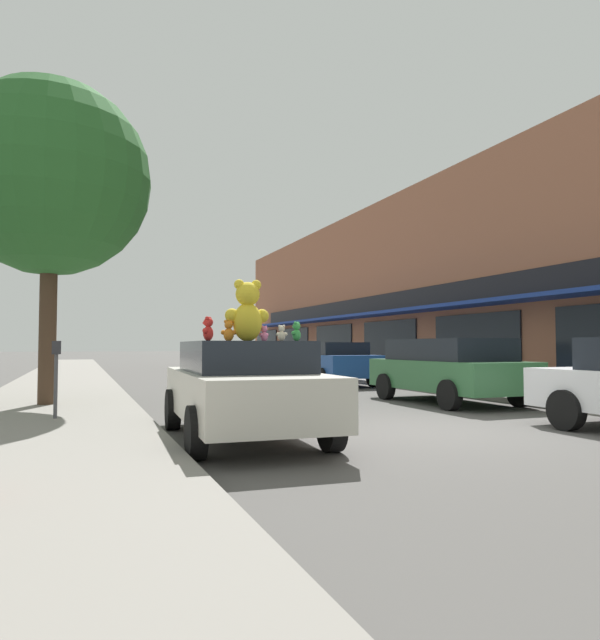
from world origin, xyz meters
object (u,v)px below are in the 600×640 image
(parking_meter, at_px, (56,369))
(teddy_bear_green, at_px, (296,332))
(teddy_bear_giant, at_px, (247,312))
(street_tree, at_px, (51,179))
(teddy_bear_red, at_px, (208,329))
(teddy_bear_cream, at_px, (282,333))
(teddy_bear_orange, at_px, (229,331))
(plush_art_car, at_px, (243,387))
(parked_car_far_right, at_px, (331,362))
(teddy_bear_white, at_px, (246,331))
(teddy_bear_pink, at_px, (264,334))
(parked_car_far_center, at_px, (448,368))

(parking_meter, bearing_deg, teddy_bear_green, -42.73)
(teddy_bear_giant, xyz_separation_m, street_tree, (-2.91, 4.66, 2.96))
(teddy_bear_giant, relative_size, teddy_bear_red, 2.79)
(teddy_bear_cream, bearing_deg, teddy_bear_green, -110.99)
(teddy_bear_orange, bearing_deg, plush_art_car, 143.03)
(parking_meter, bearing_deg, parked_car_far_right, 41.87)
(teddy_bear_white, relative_size, street_tree, 0.05)
(teddy_bear_cream, distance_m, parked_car_far_right, 11.93)
(teddy_bear_pink, xyz_separation_m, teddy_bear_orange, (-0.53, 0.04, 0.04))
(plush_art_car, xyz_separation_m, parked_car_far_right, (5.81, 9.80, 0.04))
(teddy_bear_pink, height_order, parking_meter, teddy_bear_pink)
(teddy_bear_red, relative_size, teddy_bear_white, 0.94)
(teddy_bear_cream, bearing_deg, parked_car_far_right, -82.59)
(plush_art_car, distance_m, parked_car_far_right, 11.40)
(plush_art_car, xyz_separation_m, parking_meter, (-2.53, 2.32, 0.20))
(teddy_bear_pink, height_order, teddy_bear_white, teddy_bear_white)
(teddy_bear_cream, distance_m, parked_car_far_center, 6.84)
(teddy_bear_green, height_order, street_tree, street_tree)
(teddy_bear_red, relative_size, parked_car_far_center, 0.08)
(teddy_bear_red, xyz_separation_m, parking_meter, (-1.94, 2.71, -0.60))
(plush_art_car, relative_size, teddy_bear_pink, 17.83)
(plush_art_car, distance_m, teddy_bear_giant, 1.10)
(parked_car_far_right, bearing_deg, teddy_bear_white, -121.26)
(parked_car_far_center, distance_m, parked_car_far_right, 6.56)
(parked_car_far_center, bearing_deg, teddy_bear_cream, -143.89)
(teddy_bear_giant, xyz_separation_m, parked_car_far_center, (5.70, 3.05, -1.01))
(teddy_bear_green, xyz_separation_m, teddy_bear_cream, (-0.28, -0.19, -0.03))
(teddy_bear_giant, xyz_separation_m, parking_meter, (-2.65, 2.13, -0.88))
(parked_car_far_right, bearing_deg, teddy_bear_orange, -121.89)
(street_tree, bearing_deg, parked_car_far_center, -10.59)
(teddy_bear_green, xyz_separation_m, teddy_bear_red, (-1.19, 0.18, 0.03))
(street_tree, relative_size, parking_meter, 5.27)
(teddy_bear_green, relative_size, teddy_bear_red, 0.83)
(parked_car_far_center, bearing_deg, teddy_bear_orange, -152.95)
(street_tree, bearing_deg, parked_car_far_right, 29.88)
(teddy_bear_pink, height_order, parked_car_far_right, teddy_bear_pink)
(teddy_bear_pink, bearing_deg, parked_car_far_right, -144.97)
(teddy_bear_red, height_order, teddy_bear_orange, teddy_bear_red)
(teddy_bear_red, xyz_separation_m, parked_car_far_center, (6.41, 3.64, -0.73))
(teddy_bear_white, bearing_deg, teddy_bear_cream, 66.32)
(teddy_bear_white, height_order, parked_car_far_right, teddy_bear_white)
(teddy_bear_green, relative_size, parked_car_far_right, 0.06)
(teddy_bear_green, bearing_deg, parked_car_far_center, 175.22)
(teddy_bear_pink, bearing_deg, parked_car_far_center, -175.94)
(teddy_bear_cream, xyz_separation_m, parking_meter, (-2.85, 3.08, -0.55))
(teddy_bear_green, bearing_deg, plush_art_car, -84.95)
(plush_art_car, xyz_separation_m, parked_car_far_center, (5.81, 3.24, 0.07))
(teddy_bear_red, bearing_deg, teddy_bear_white, 172.24)
(plush_art_car, xyz_separation_m, teddy_bear_red, (-0.59, -0.40, 0.80))
(teddy_bear_orange, xyz_separation_m, parking_meter, (-2.37, 2.12, -0.59))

